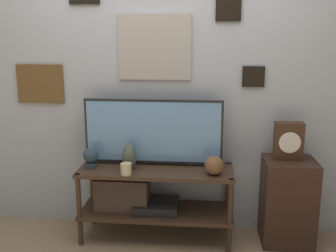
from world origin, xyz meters
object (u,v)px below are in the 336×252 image
(vase_round_glass, at_px, (214,166))
(candle_jar, at_px, (126,169))
(decorative_bust, at_px, (91,156))
(mantel_clock, at_px, (288,141))
(vase_urn_stoneware, at_px, (129,157))
(television, at_px, (153,132))

(vase_round_glass, distance_m, candle_jar, 0.67)
(decorative_bust, xyz_separation_m, mantel_clock, (1.56, 0.10, 0.14))
(vase_round_glass, relative_size, candle_jar, 1.62)
(vase_round_glass, bearing_deg, candle_jar, -174.68)
(vase_round_glass, distance_m, decorative_bust, 0.99)
(vase_round_glass, xyz_separation_m, mantel_clock, (0.58, 0.16, 0.17))
(mantel_clock, bearing_deg, vase_round_glass, -164.16)
(vase_round_glass, height_order, mantel_clock, mantel_clock)
(vase_urn_stoneware, bearing_deg, mantel_clock, 4.63)
(vase_urn_stoneware, bearing_deg, candle_jar, -91.28)
(vase_urn_stoneware, relative_size, candle_jar, 2.28)
(candle_jar, bearing_deg, vase_round_glass, 5.32)
(decorative_bust, distance_m, mantel_clock, 1.57)
(vase_round_glass, height_order, candle_jar, vase_round_glass)
(decorative_bust, relative_size, mantel_clock, 0.57)
(vase_round_glass, xyz_separation_m, decorative_bust, (-0.98, 0.07, 0.02))
(mantel_clock, bearing_deg, decorative_bust, -176.49)
(vase_urn_stoneware, bearing_deg, television, 36.97)
(vase_urn_stoneware, height_order, candle_jar, vase_urn_stoneware)
(television, relative_size, vase_urn_stoneware, 5.43)
(decorative_bust, bearing_deg, television, 14.45)
(television, relative_size, mantel_clock, 3.80)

